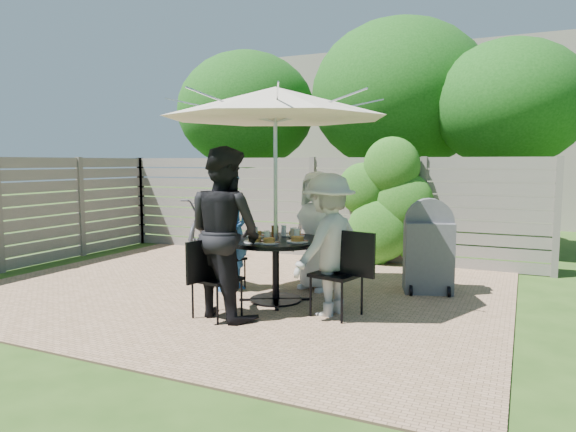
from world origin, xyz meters
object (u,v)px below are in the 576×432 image
at_px(chair_back, 323,271).
at_px(bicycle, 209,225).
at_px(chair_front, 216,295).
at_px(chair_right, 338,291).
at_px(plate_front, 255,240).
at_px(glass_back, 284,231).
at_px(person_front, 225,233).
at_px(person_left, 231,230).
at_px(plate_extra, 269,241).
at_px(glass_right, 297,234).
at_px(syrup_jug, 275,232).
at_px(plate_right, 297,240).
at_px(glass_left, 255,232).
at_px(person_back, 318,231).
at_px(chair_left, 225,270).
at_px(person_right, 328,245).
at_px(patio_table, 276,258).
at_px(coffee_cup, 293,233).
at_px(bbq_grill, 428,250).
at_px(plate_back, 295,234).
at_px(plate_left, 256,234).
at_px(umbrella, 275,103).

xyz_separation_m(chair_back, bicycle, (-3.02, 1.72, 0.29)).
height_order(chair_front, chair_right, chair_right).
height_order(plate_front, glass_back, glass_back).
xyz_separation_m(person_front, glass_back, (0.23, 1.07, -0.09)).
bearing_deg(person_left, plate_extra, -106.54).
height_order(glass_right, syrup_jug, syrup_jug).
bearing_deg(glass_back, bicycle, 138.97).
bearing_deg(plate_right, glass_left, 172.06).
distance_m(person_left, syrup_jug, 0.77).
xyz_separation_m(chair_right, glass_back, (-0.94, 0.57, 0.57)).
distance_m(person_back, chair_left, 1.39).
xyz_separation_m(person_back, person_right, (0.54, -1.04, -0.00)).
xyz_separation_m(chair_front, person_right, (1.08, 0.67, 0.54)).
height_order(chair_right, glass_left, chair_right).
height_order(plate_extra, bicycle, bicycle).
distance_m(person_left, chair_right, 1.87).
relative_size(glass_left, bicycle, 0.07).
bearing_deg(syrup_jug, plate_right, -24.34).
bearing_deg(chair_left, glass_back, 17.45).
xyz_separation_m(chair_left, person_front, (0.67, -1.08, 0.70)).
bearing_deg(patio_table, person_back, 72.45).
bearing_deg(plate_extra, person_left, 145.91).
bearing_deg(glass_right, chair_right, -25.90).
xyz_separation_m(person_right, glass_left, (-1.07, 0.23, 0.06)).
distance_m(person_right, glass_right, 0.58).
xyz_separation_m(chair_left, coffee_cup, (1.08, -0.11, 0.60)).
bearing_deg(chair_front, bbq_grill, -29.70).
relative_size(person_back, plate_front, 6.29).
relative_size(chair_right, coffee_cup, 8.37).
height_order(plate_extra, syrup_jug, syrup_jug).
bearing_deg(plate_right, glass_back, 133.27).
xyz_separation_m(plate_extra, coffee_cup, (0.08, 0.52, 0.04)).
bearing_deg(plate_back, person_left, -174.10).
relative_size(chair_back, plate_right, 3.18).
distance_m(chair_left, coffee_cup, 1.24).
height_order(plate_left, bicycle, bicycle).
distance_m(umbrella, plate_right, 1.68).
xyz_separation_m(patio_table, person_back, (0.25, 0.79, 0.26)).
bearing_deg(glass_left, person_back, 56.93).
distance_m(chair_left, syrup_jug, 1.10).
distance_m(person_back, chair_right, 1.37).
xyz_separation_m(chair_right, plate_back, (-0.81, 0.63, 0.52)).
height_order(chair_back, chair_right, chair_right).
bearing_deg(bbq_grill, plate_right, -150.29).
distance_m(chair_back, bbq_grill, 1.45).
bearing_deg(chair_front, person_back, -5.65).
bearing_deg(patio_table, person_front, -107.55).
bearing_deg(chair_back, patio_table, -7.39).
xyz_separation_m(person_back, chair_right, (0.67, -1.08, -0.52)).
bearing_deg(person_right, person_back, -135.00).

